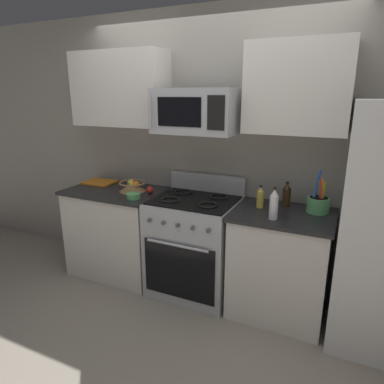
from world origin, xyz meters
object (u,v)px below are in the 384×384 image
object	(u,v)px
range_oven	(195,245)
fruit_basket	(133,186)
apple_loose	(150,190)
prep_bowl	(133,196)
bottle_oil	(260,197)
cutting_board	(99,182)
bottle_soy	(287,195)
microwave	(196,111)
bottle_vinegar	(274,205)
utensil_crock	(318,204)

from	to	relation	value
range_oven	fruit_basket	distance (m)	0.85
apple_loose	prep_bowl	world-z (taller)	apple_loose
bottle_oil	apple_loose	bearing A→B (deg)	-178.20
fruit_basket	bottle_oil	size ratio (longest dim) A/B	1.37
cutting_board	bottle_oil	bearing A→B (deg)	-2.78
range_oven	bottle_soy	world-z (taller)	bottle_soy
cutting_board	range_oven	bearing A→B (deg)	-6.93
apple_loose	fruit_basket	bearing A→B (deg)	179.29
range_oven	microwave	distance (m)	1.23
bottle_vinegar	bottle_soy	distance (m)	0.38
cutting_board	bottle_oil	xyz separation A→B (m)	(1.79, -0.09, 0.08)
apple_loose	bottle_soy	distance (m)	1.28
fruit_basket	bottle_soy	xyz separation A→B (m)	(1.46, 0.17, 0.04)
microwave	fruit_basket	size ratio (longest dim) A/B	2.66
utensil_crock	fruit_basket	bearing A→B (deg)	-176.47
range_oven	utensil_crock	xyz separation A→B (m)	(1.04, 0.14, 0.51)
fruit_basket	bottle_vinegar	xyz separation A→B (m)	(1.43, -0.20, 0.06)
fruit_basket	bottle_vinegar	size ratio (longest dim) A/B	1.05
apple_loose	prep_bowl	distance (m)	0.21
prep_bowl	fruit_basket	bearing A→B (deg)	125.81
microwave	bottle_oil	xyz separation A→B (m)	(0.58, 0.03, -0.70)
range_oven	utensil_crock	bearing A→B (deg)	7.44
prep_bowl	bottle_soy	bearing A→B (deg)	16.07
microwave	apple_loose	bearing A→B (deg)	-179.74
bottle_vinegar	utensil_crock	bearing A→B (deg)	46.17
microwave	prep_bowl	bearing A→B (deg)	-159.16
range_oven	microwave	xyz separation A→B (m)	(-0.00, 0.03, 1.23)
utensil_crock	bottle_oil	bearing A→B (deg)	-170.62
range_oven	apple_loose	xyz separation A→B (m)	(-0.49, 0.03, 0.47)
utensil_crock	fruit_basket	xyz separation A→B (m)	(-1.73, -0.11, -0.02)
bottle_oil	prep_bowl	xyz separation A→B (m)	(-1.12, -0.24, -0.06)
bottle_oil	prep_bowl	world-z (taller)	bottle_oil
apple_loose	bottle_oil	bearing A→B (deg)	1.80
microwave	utensil_crock	size ratio (longest dim) A/B	2.06
range_oven	cutting_board	bearing A→B (deg)	173.07
cutting_board	prep_bowl	bearing A→B (deg)	-26.05
fruit_basket	bottle_oil	bearing A→B (deg)	1.40
bottle_oil	microwave	bearing A→B (deg)	-176.90
apple_loose	bottle_soy	world-z (taller)	bottle_soy
range_oven	bottle_oil	xyz separation A→B (m)	(0.58, 0.06, 0.53)
microwave	bottle_vinegar	bearing A→B (deg)	-15.19
apple_loose	cutting_board	distance (m)	0.73
bottle_soy	bottle_vinegar	bearing A→B (deg)	-94.83
microwave	utensil_crock	distance (m)	1.26
microwave	prep_bowl	world-z (taller)	microwave
cutting_board	bottle_soy	size ratio (longest dim) A/B	1.55
apple_loose	cutting_board	world-z (taller)	apple_loose
utensil_crock	bottle_soy	xyz separation A→B (m)	(-0.26, 0.07, 0.02)
cutting_board	utensil_crock	bearing A→B (deg)	-0.28
cutting_board	bottle_soy	bearing A→B (deg)	1.57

